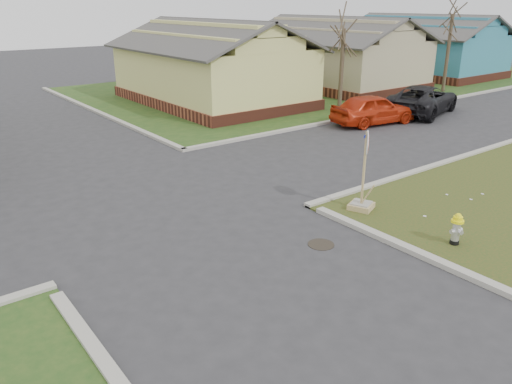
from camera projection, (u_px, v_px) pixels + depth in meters
ground at (235, 264)px, 11.16m from camera, size 120.00×120.00×0.00m
verge_far_right at (338, 81)px, 37.00m from camera, size 37.00×19.00×0.05m
curbs at (138, 198)px, 14.87m from camera, size 80.00×40.00×0.12m
manhole at (321, 244)px, 12.04m from camera, size 0.64×0.64×0.01m
side_house_yellow at (211, 64)px, 28.31m from camera, size 7.60×11.60×4.70m
side_house_tan at (335, 54)px, 33.98m from camera, size 7.60×11.60×4.70m
side_house_teal at (423, 46)px, 39.66m from camera, size 7.60×11.60×4.70m
tree_mid_right at (341, 71)px, 25.91m from camera, size 0.22×0.22×4.20m
tree_far_right at (448, 53)px, 31.71m from camera, size 0.22×0.22×4.76m
fire_hydrant at (457, 227)px, 11.82m from camera, size 0.30×0.30×0.80m
stop_sign at (362, 192)px, 13.84m from camera, size 0.64×0.62×2.26m
red_sedan at (373, 109)px, 23.72m from camera, size 4.47×2.41×1.45m
dark_pickup at (422, 100)px, 25.95m from camera, size 5.80×3.85×1.48m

